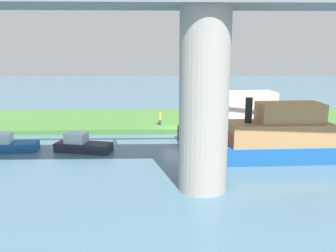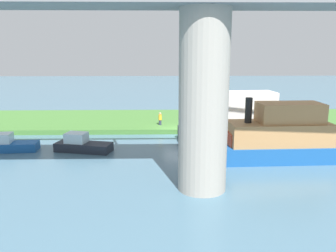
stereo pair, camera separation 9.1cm
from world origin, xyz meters
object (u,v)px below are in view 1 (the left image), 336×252
Objects in this scene: bridge_pylon at (204,103)px; person_on_bank at (160,119)px; mooring_post at (230,123)px; motorboat_red at (7,145)px; pontoon_yellow at (276,137)px; motorboat_white at (82,145)px; skiff_small at (236,121)px.

bridge_pylon is 7.88× the size of person_on_bank.
person_on_bank is 1.40× the size of mooring_post.
bridge_pylon is 17.32m from person_on_bank.
mooring_post is 0.21× the size of motorboat_red.
motorboat_white is at bearing -9.76° from pontoon_yellow.
bridge_pylon reaches higher than pontoon_yellow.
bridge_pylon reaches higher than person_on_bank.
person_on_bank is at bearing -149.11° from motorboat_red.
motorboat_white is (-6.44, 0.24, 0.01)m from motorboat_red.
motorboat_red is 0.95× the size of motorboat_white.
person_on_bank is at bearing -81.12° from bridge_pylon.
motorboat_red is at bearing 30.89° from person_on_bank.
skiff_small is 1.05× the size of pontoon_yellow.
mooring_post is at bearing 168.14° from person_on_bank.
bridge_pylon is 11.06× the size of mooring_post.
motorboat_white reaches higher than mooring_post.
skiff_small is at bearing -167.58° from motorboat_white.
skiff_small reaches higher than motorboat_white.
bridge_pylon is at bearing 98.88° from person_on_bank.
person_on_bank is 10.59m from motorboat_white.
mooring_post is 21.59m from motorboat_red.
bridge_pylon is at bearing 67.99° from skiff_small.
motorboat_red is at bearing -2.09° from motorboat_white.
pontoon_yellow is at bearing 170.24° from motorboat_white.
bridge_pylon is 2.16× the size of motorboat_white.
pontoon_yellow is (-1.68, 9.30, 0.86)m from mooring_post.
pontoon_yellow is at bearing -138.76° from bridge_pylon.
skiff_small is 20.70m from motorboat_red.
bridge_pylon is at bearing 72.15° from mooring_post.
bridge_pylon is at bearing 41.24° from pontoon_yellow.
pontoon_yellow reaches higher than motorboat_white.
motorboat_white reaches higher than motorboat_red.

